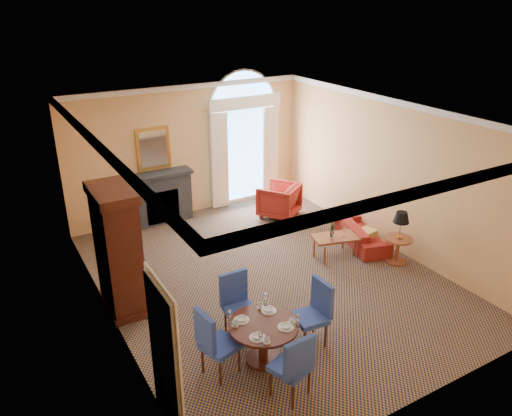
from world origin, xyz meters
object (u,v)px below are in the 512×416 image
armchair (279,200)px  side_table (400,232)px  dining_table (263,333)px  coffee_table (335,238)px  sofa (362,233)px  armoire (118,252)px

armchair → side_table: (0.84, -3.21, 0.29)m
dining_table → coffee_table: dining_table is taller
sofa → armchair: bearing=36.5°
dining_table → coffee_table: (2.96, 2.05, -0.07)m
dining_table → sofa: 4.47m
armoire → sofa: armoire is taller
armoire → side_table: 5.48m
sofa → side_table: (0.05, -1.01, 0.46)m
armoire → coffee_table: size_ratio=2.19×
sofa → armchair: (-0.79, 2.20, 0.17)m
coffee_table → armoire: bearing=-170.1°
armoire → sofa: 5.34m
armchair → side_table: 3.33m
armoire → armchair: armoire is taller
dining_table → armchair: dining_table is taller
armoire → coffee_table: 4.43m
armoire → side_table: (5.32, -1.27, -0.37)m
armchair → coffee_table: armchair is taller
armchair → coffee_table: 2.37m
dining_table → sofa: (3.87, 2.21, -0.26)m
armoire → sofa: (5.27, -0.26, -0.83)m
sofa → dining_table: bearing=136.6°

